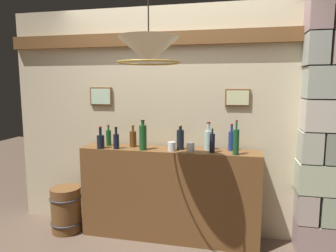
% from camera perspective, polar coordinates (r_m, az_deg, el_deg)
% --- Properties ---
extents(panelled_rear_partition, '(3.79, 0.15, 2.47)m').
position_cam_1_polar(panelled_rear_partition, '(3.34, 1.06, 1.81)').
color(panelled_rear_partition, beige).
rests_on(panelled_rear_partition, ground).
extents(stone_pillar, '(0.42, 0.35, 2.41)m').
position_cam_1_polar(stone_pillar, '(3.24, 26.97, -0.96)').
color(stone_pillar, gray).
rests_on(stone_pillar, ground).
extents(bar_shelf_unit, '(1.87, 0.32, 0.98)m').
position_cam_1_polar(bar_shelf_unit, '(3.30, 0.19, -12.68)').
color(bar_shelf_unit, brown).
rests_on(bar_shelf_unit, ground).
extents(liquor_bottle_mezcal, '(0.07, 0.07, 0.24)m').
position_cam_1_polar(liquor_bottle_mezcal, '(3.28, -6.61, -2.35)').
color(liquor_bottle_mezcal, '#5C3615').
rests_on(liquor_bottle_mezcal, bar_shelf_unit).
extents(liquor_bottle_port, '(0.06, 0.06, 0.34)m').
position_cam_1_polar(liquor_bottle_port, '(2.96, 12.69, -2.89)').
color(liquor_bottle_port, '#174A26').
rests_on(liquor_bottle_port, bar_shelf_unit).
extents(liquor_bottle_gin, '(0.08, 0.08, 0.29)m').
position_cam_1_polar(liquor_bottle_gin, '(3.13, 7.59, -2.48)').
color(liquor_bottle_gin, '#A8CBC5').
rests_on(liquor_bottle_gin, bar_shelf_unit).
extents(liquor_bottle_tequila, '(0.08, 0.08, 0.23)m').
position_cam_1_polar(liquor_bottle_tequila, '(3.26, -12.57, -2.74)').
color(liquor_bottle_tequila, black).
rests_on(liquor_bottle_tequila, bar_shelf_unit).
extents(liquor_bottle_amaro, '(0.06, 0.06, 0.28)m').
position_cam_1_polar(liquor_bottle_amaro, '(3.14, 11.83, -2.64)').
color(liquor_bottle_amaro, navy).
rests_on(liquor_bottle_amaro, bar_shelf_unit).
extents(liquor_bottle_rum, '(0.08, 0.08, 0.31)m').
position_cam_1_polar(liquor_bottle_rum, '(3.11, -4.74, -2.07)').
color(liquor_bottle_rum, '#1B4E21').
rests_on(liquor_bottle_rum, bar_shelf_unit).
extents(liquor_bottle_vermouth, '(0.05, 0.05, 0.25)m').
position_cam_1_polar(liquor_bottle_vermouth, '(3.03, 8.32, -3.12)').
color(liquor_bottle_vermouth, black).
rests_on(liquor_bottle_vermouth, bar_shelf_unit).
extents(liquor_bottle_scotch, '(0.06, 0.06, 0.23)m').
position_cam_1_polar(liquor_bottle_scotch, '(3.21, -9.72, -2.71)').
color(liquor_bottle_scotch, black).
rests_on(liquor_bottle_scotch, bar_shelf_unit).
extents(liquor_bottle_bourbon, '(0.08, 0.08, 0.26)m').
position_cam_1_polar(liquor_bottle_bourbon, '(3.13, 2.33, -2.49)').
color(liquor_bottle_bourbon, black).
rests_on(liquor_bottle_bourbon, bar_shelf_unit).
extents(liquor_bottle_brandy, '(0.06, 0.06, 0.23)m').
position_cam_1_polar(liquor_bottle_brandy, '(3.39, -11.12, -2.11)').
color(liquor_bottle_brandy, '#1A4F22').
rests_on(liquor_bottle_brandy, bar_shelf_unit).
extents(glass_tumbler_rocks, '(0.08, 0.08, 0.09)m').
position_cam_1_polar(glass_tumbler_rocks, '(3.05, 4.29, -3.98)').
color(glass_tumbler_rocks, silver).
rests_on(glass_tumbler_rocks, bar_shelf_unit).
extents(glass_tumbler_highball, '(0.08, 0.08, 0.09)m').
position_cam_1_polar(glass_tumbler_highball, '(3.07, 0.69, -3.86)').
color(glass_tumbler_highball, silver).
rests_on(glass_tumbler_highball, bar_shelf_unit).
extents(pendant_lamp, '(0.51, 0.51, 0.59)m').
position_cam_1_polar(pendant_lamp, '(2.50, -3.66, 13.91)').
color(pendant_lamp, '#EFE5C6').
extents(wooden_barrel, '(0.36, 0.36, 0.51)m').
position_cam_1_polar(wooden_barrel, '(3.71, -18.59, -14.64)').
color(wooden_barrel, brown).
rests_on(wooden_barrel, ground).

